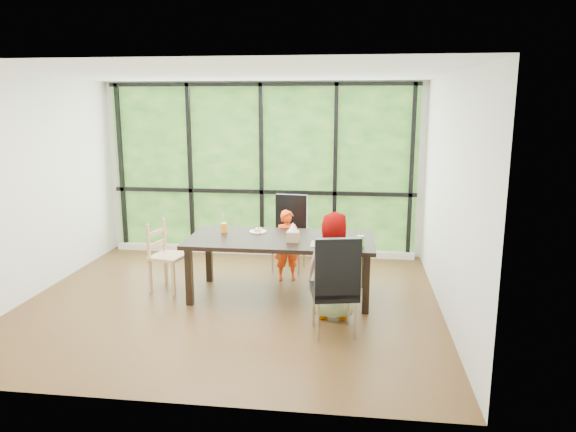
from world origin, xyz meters
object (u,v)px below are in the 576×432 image
(chair_interior_leather, at_px, (334,284))
(plate_near, at_px, (332,244))
(green_cup, at_px, (361,241))
(plate_far, at_px, (258,231))
(chair_end_beech, at_px, (169,256))
(orange_cup, at_px, (224,228))
(child_older, at_px, (334,266))
(dining_table, at_px, (281,267))
(chair_window_leather, at_px, (289,234))
(child_toddler, at_px, (288,245))
(tissue_box, at_px, (293,236))

(chair_interior_leather, xyz_separation_m, plate_near, (-0.07, 0.79, 0.22))
(green_cup, bearing_deg, plate_far, 157.13)
(chair_end_beech, distance_m, green_cup, 2.48)
(orange_cup, height_order, green_cup, green_cup)
(chair_interior_leather, bearing_deg, chair_end_beech, -38.02)
(chair_end_beech, xyz_separation_m, green_cup, (2.43, -0.32, 0.37))
(chair_end_beech, bearing_deg, child_older, -94.19)
(dining_table, distance_m, chair_window_leather, 1.06)
(chair_window_leather, relative_size, chair_end_beech, 1.20)
(orange_cup, distance_m, green_cup, 1.79)
(child_toddler, relative_size, green_cup, 7.42)
(child_older, relative_size, plate_far, 5.46)
(dining_table, height_order, plate_far, plate_far)
(chair_interior_leather, xyz_separation_m, chair_end_beech, (-2.16, 1.07, -0.09))
(plate_far, distance_m, orange_cup, 0.44)
(plate_far, height_order, tissue_box, tissue_box)
(child_older, bearing_deg, chair_window_leather, -69.11)
(child_toddler, height_order, orange_cup, child_toddler)
(child_toddler, bearing_deg, tissue_box, -94.17)
(dining_table, distance_m, chair_end_beech, 1.46)
(dining_table, xyz_separation_m, chair_end_beech, (-1.46, 0.04, 0.08))
(chair_window_leather, bearing_deg, chair_interior_leather, -65.28)
(chair_end_beech, distance_m, plate_near, 2.14)
(chair_window_leather, relative_size, tissue_box, 7.44)
(chair_interior_leather, distance_m, plate_far, 1.67)
(dining_table, relative_size, child_toddler, 2.37)
(chair_end_beech, height_order, orange_cup, chair_end_beech)
(chair_end_beech, bearing_deg, plate_near, -84.93)
(chair_end_beech, bearing_deg, plate_far, -66.04)
(chair_end_beech, height_order, plate_near, chair_end_beech)
(child_older, height_order, tissue_box, child_older)
(dining_table, bearing_deg, child_older, -41.79)
(child_older, bearing_deg, child_toddler, -64.13)
(tissue_box, bearing_deg, orange_cup, 160.30)
(plate_near, bearing_deg, chair_end_beech, 172.55)
(dining_table, height_order, chair_end_beech, chair_end_beech)
(chair_end_beech, height_order, plate_far, chair_end_beech)
(plate_near, bearing_deg, orange_cup, 163.21)
(dining_table, distance_m, child_toddler, 0.66)
(chair_window_leather, relative_size, child_older, 0.89)
(plate_far, bearing_deg, tissue_box, -39.38)
(orange_cup, distance_m, tissue_box, 0.98)
(plate_far, xyz_separation_m, tissue_box, (0.50, -0.41, 0.06))
(green_cup, bearing_deg, plate_near, 171.69)
(child_toddler, bearing_deg, orange_cup, -164.72)
(plate_near, bearing_deg, chair_window_leather, 117.70)
(child_older, distance_m, green_cup, 0.48)
(green_cup, bearing_deg, chair_end_beech, 172.43)
(dining_table, distance_m, child_older, 0.93)
(chair_end_beech, relative_size, child_toddler, 0.93)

